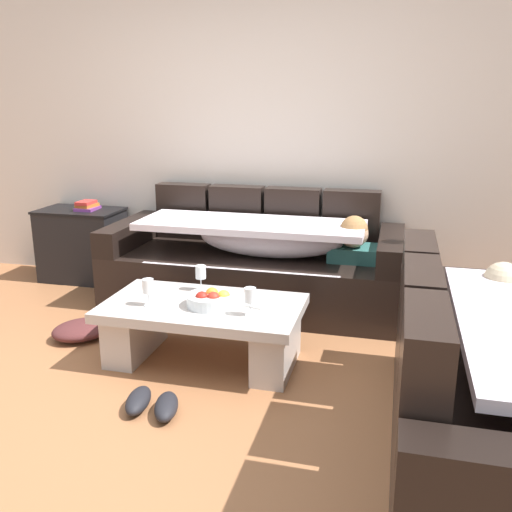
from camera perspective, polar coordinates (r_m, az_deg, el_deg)
The scene contains 14 objects.
ground_plane at distance 3.19m, azimuth -11.27°, elevation -14.29°, with size 14.00×14.00×0.00m, color #955E3A.
back_wall at distance 4.80m, azimuth -0.89°, elevation 12.94°, with size 9.00×0.10×2.70m, color silver.
couch_along_wall at distance 4.40m, azimuth 0.19°, elevation -0.76°, with size 2.26×0.92×0.88m.
couch_near_window at distance 2.76m, azimuth 23.38°, elevation -12.52°, with size 0.92×1.93×0.88m.
coffee_table at distance 3.49m, azimuth -5.35°, elevation -6.97°, with size 1.20×0.68×0.38m.
fruit_bowl at distance 3.38m, azimuth -4.62°, elevation -4.39°, with size 0.28×0.28×0.10m.
wine_glass_near_left at distance 3.41m, azimuth -10.88°, elevation -3.12°, with size 0.07×0.07×0.17m.
wine_glass_near_right at distance 3.20m, azimuth -0.60°, elevation -4.11°, with size 0.07×0.07×0.17m.
wine_glass_far_back at distance 3.63m, azimuth -5.63°, elevation -1.75°, with size 0.07×0.07×0.17m.
open_magazine at distance 3.46m, azimuth -0.71°, elevation -4.47°, with size 0.28×0.21×0.01m, color white.
side_cabinet at distance 5.25m, azimuth -17.19°, elevation 1.11°, with size 0.72×0.44×0.64m.
book_stack_on_cabinet at distance 5.14m, azimuth -16.75°, elevation 4.89°, with size 0.17×0.21×0.08m.
pair_of_shoes at distance 3.08m, azimuth -10.50°, elevation -14.47°, with size 0.35×0.31×0.09m.
crumpled_garment at distance 4.04m, azimuth -17.22°, elevation -7.15°, with size 0.40×0.32×0.12m, color #4C2323.
Camera 1 is at (1.26, -2.47, 1.58)m, focal length 39.48 mm.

